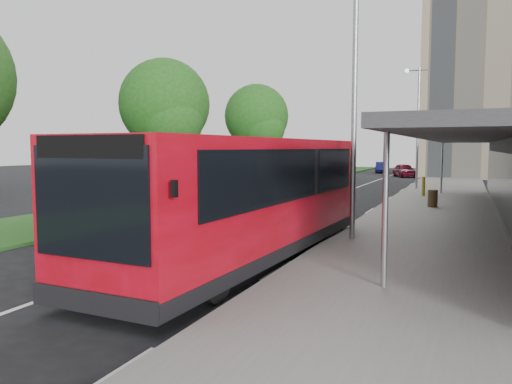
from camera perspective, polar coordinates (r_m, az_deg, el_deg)
ground at (r=15.03m, az=-6.73°, el=-5.97°), size 120.00×120.00×0.00m
pavement at (r=32.94m, az=20.63°, el=-0.11°), size 5.00×80.00×0.15m
grass_verge at (r=35.91m, az=-0.57°, el=0.58°), size 5.00×80.00×0.10m
lane_centre_line at (r=28.89m, az=8.21°, el=-0.66°), size 0.12×70.00×0.01m
kerb_dashes at (r=32.18m, az=15.74°, el=-0.21°), size 0.12×56.00×0.01m
tree_mid at (r=26.21m, az=-10.37°, el=9.15°), size 4.60×4.60×7.39m
tree_far at (r=36.82m, az=0.07°, el=8.14°), size 4.66×4.66×7.49m
lamp_post_near at (r=15.25m, az=10.89°, el=11.94°), size 1.44×0.28×8.00m
lamp_post_far at (r=34.99m, az=17.90°, el=7.87°), size 1.44×0.28×8.00m
bus_main at (r=12.72m, az=-1.15°, el=-0.71°), size 3.28×11.05×3.10m
bus_second at (r=18.46m, az=-5.00°, el=0.96°), size 2.90×10.70×3.02m
litter_bin at (r=24.31m, az=19.54°, el=-0.70°), size 0.57×0.57×0.79m
bollard at (r=29.66m, az=18.60°, el=0.61°), size 0.21×0.21×1.08m
car_near at (r=51.06m, az=16.61°, el=2.40°), size 2.96×4.21×1.33m
car_far at (r=58.85m, az=14.17°, el=2.74°), size 1.79×3.90×1.24m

